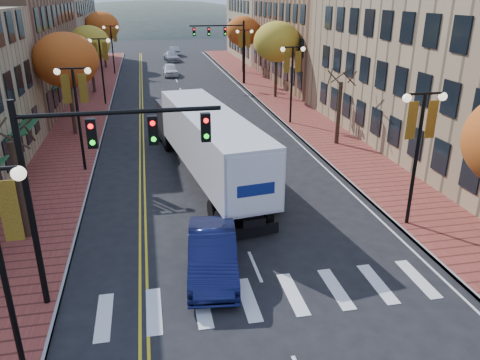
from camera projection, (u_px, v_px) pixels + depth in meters
ground at (284, 336)px, 14.37m from camera, size 200.00×200.00×0.00m
sidewalk_left at (88, 109)px, 42.30m from camera, size 4.00×85.00×0.15m
sidewalk_right at (279, 100)px, 45.57m from camera, size 4.00×85.00×0.15m
building_left_far at (45, 32)px, 65.06m from camera, size 12.00×26.00×9.50m
building_right_mid at (337, 38)px, 54.11m from camera, size 15.00×24.00×10.00m
building_right_far at (284, 22)px, 73.96m from camera, size 15.00×20.00×11.00m
tree_left_a at (20, 191)px, 19.19m from camera, size 0.28×0.28×4.20m
tree_left_b at (66, 60)px, 32.57m from camera, size 4.48×4.48×7.21m
tree_left_c at (89, 44)px, 47.28m from camera, size 4.16×4.16×6.69m
tree_left_d at (102, 26)px, 63.47m from camera, size 4.61×4.61×7.42m
tree_right_b at (339, 113)px, 31.56m from camera, size 0.28×0.28×4.20m
tree_right_c at (277, 42)px, 44.94m from camera, size 4.48×4.48×7.21m
tree_right_d at (243, 31)px, 59.57m from camera, size 4.35×4.35×7.00m
lamp_left_b at (76, 100)px, 25.98m from camera, size 1.96×0.36×6.05m
lamp_left_c at (101, 58)px, 42.37m from camera, size 1.96×0.36×6.05m
lamp_left_d at (112, 40)px, 58.76m from camera, size 1.96×0.36×6.05m
lamp_right_a at (420, 134)px, 19.60m from camera, size 1.96×0.36×6.05m
lamp_right_b at (292, 70)px, 35.99m from camera, size 1.96×0.36×6.05m
lamp_right_c at (245, 46)px, 52.38m from camera, size 1.96×0.36×6.05m
traffic_mast_near at (90, 165)px, 14.28m from camera, size 6.10×0.35×7.00m
traffic_mast_far at (227, 40)px, 51.78m from camera, size 6.10×0.34×7.00m
semi_truck at (204, 138)px, 25.81m from camera, size 4.81×16.42×4.05m
navy_sedan at (213, 254)px, 17.29m from camera, size 2.34×5.19×1.65m
black_suv at (247, 184)px, 23.83m from camera, size 2.96×5.53×1.48m
car_far_white at (170, 70)px, 59.30m from camera, size 1.87×4.53×1.54m
car_far_silver at (172, 56)px, 72.23m from camera, size 2.50×5.29×1.49m
car_far_oncoming at (174, 51)px, 78.51m from camera, size 1.65×4.59×1.51m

